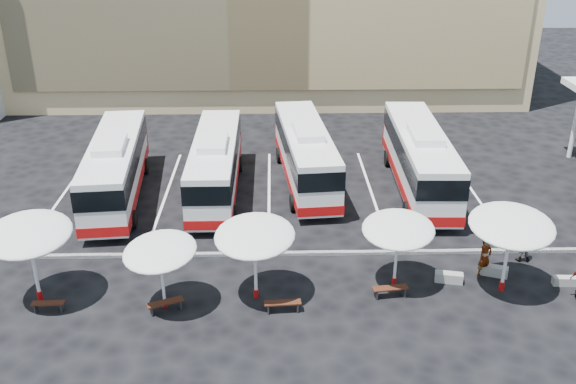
{
  "coord_description": "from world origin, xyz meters",
  "views": [
    {
      "loc": [
        0.31,
        -26.42,
        15.65
      ],
      "look_at": [
        1.0,
        3.0,
        2.2
      ],
      "focal_mm": 40.0,
      "sensor_mm": 36.0,
      "label": 1
    }
  ],
  "objects_px": {
    "sunshade_2": "(255,236)",
    "wood_bench_0": "(48,304)",
    "conc_bench_2": "(565,281)",
    "passenger_0": "(485,257)",
    "conc_bench_1": "(494,271)",
    "bus_2": "(305,152)",
    "wood_bench_3": "(390,290)",
    "passenger_1": "(523,244)",
    "sunshade_1": "(160,252)",
    "wood_bench_1": "(165,304)",
    "bus_1": "(216,163)",
    "sunshade_3": "(398,230)",
    "wood_bench_2": "(283,304)",
    "bus_3": "(419,157)",
    "bus_0": "(116,166)",
    "sunshade_4": "(512,226)",
    "conc_bench_0": "(449,277)",
    "sunshade_0": "(28,234)"
  },
  "relations": [
    {
      "from": "wood_bench_2",
      "to": "wood_bench_1",
      "type": "bearing_deg",
      "value": 178.3
    },
    {
      "from": "sunshade_0",
      "to": "sunshade_1",
      "type": "distance_m",
      "value": 5.51
    },
    {
      "from": "conc_bench_2",
      "to": "passenger_0",
      "type": "xyz_separation_m",
      "value": [
        -3.41,
        0.91,
        0.74
      ]
    },
    {
      "from": "sunshade_1",
      "to": "passenger_0",
      "type": "relative_size",
      "value": 2.13
    },
    {
      "from": "conc_bench_2",
      "to": "passenger_0",
      "type": "distance_m",
      "value": 3.61
    },
    {
      "from": "bus_3",
      "to": "sunshade_3",
      "type": "distance_m",
      "value": 10.96
    },
    {
      "from": "conc_bench_1",
      "to": "conc_bench_2",
      "type": "distance_m",
      "value": 3.06
    },
    {
      "from": "sunshade_1",
      "to": "passenger_0",
      "type": "bearing_deg",
      "value": 8.91
    },
    {
      "from": "bus_1",
      "to": "bus_3",
      "type": "distance_m",
      "value": 11.86
    },
    {
      "from": "bus_3",
      "to": "conc_bench_0",
      "type": "distance_m",
      "value": 10.46
    },
    {
      "from": "wood_bench_2",
      "to": "conc_bench_1",
      "type": "relative_size",
      "value": 1.24
    },
    {
      "from": "wood_bench_0",
      "to": "sunshade_0",
      "type": "bearing_deg",
      "value": 127.32
    },
    {
      "from": "bus_1",
      "to": "conc_bench_1",
      "type": "height_order",
      "value": "bus_1"
    },
    {
      "from": "bus_2",
      "to": "sunshade_4",
      "type": "relative_size",
      "value": 2.94
    },
    {
      "from": "passenger_0",
      "to": "conc_bench_1",
      "type": "bearing_deg",
      "value": -31.81
    },
    {
      "from": "sunshade_0",
      "to": "wood_bench_0",
      "type": "relative_size",
      "value": 3.05
    },
    {
      "from": "sunshade_2",
      "to": "wood_bench_0",
      "type": "distance_m",
      "value": 9.07
    },
    {
      "from": "bus_2",
      "to": "conc_bench_1",
      "type": "relative_size",
      "value": 9.56
    },
    {
      "from": "bus_0",
      "to": "wood_bench_3",
      "type": "xyz_separation_m",
      "value": [
        13.9,
        -10.51,
        -1.57
      ]
    },
    {
      "from": "bus_2",
      "to": "conc_bench_2",
      "type": "relative_size",
      "value": 11.12
    },
    {
      "from": "wood_bench_1",
      "to": "conc_bench_2",
      "type": "distance_m",
      "value": 17.55
    },
    {
      "from": "sunshade_3",
      "to": "wood_bench_1",
      "type": "distance_m",
      "value": 10.32
    },
    {
      "from": "bus_2",
      "to": "wood_bench_3",
      "type": "distance_m",
      "value": 12.98
    },
    {
      "from": "sunshade_2",
      "to": "wood_bench_1",
      "type": "distance_m",
      "value": 4.69
    },
    {
      "from": "bus_0",
      "to": "conc_bench_0",
      "type": "bearing_deg",
      "value": -34.53
    },
    {
      "from": "wood_bench_0",
      "to": "passenger_1",
      "type": "relative_size",
      "value": 0.78
    },
    {
      "from": "conc_bench_1",
      "to": "conc_bench_2",
      "type": "height_order",
      "value": "conc_bench_1"
    },
    {
      "from": "sunshade_2",
      "to": "wood_bench_0",
      "type": "height_order",
      "value": "sunshade_2"
    },
    {
      "from": "conc_bench_1",
      "to": "wood_bench_2",
      "type": "bearing_deg",
      "value": -164.85
    },
    {
      "from": "bus_3",
      "to": "bus_0",
      "type": "bearing_deg",
      "value": -175.41
    },
    {
      "from": "bus_1",
      "to": "wood_bench_0",
      "type": "height_order",
      "value": "bus_1"
    },
    {
      "from": "sunshade_2",
      "to": "conc_bench_2",
      "type": "bearing_deg",
      "value": 2.74
    },
    {
      "from": "passenger_0",
      "to": "sunshade_4",
      "type": "bearing_deg",
      "value": -97.35
    },
    {
      "from": "conc_bench_1",
      "to": "passenger_0",
      "type": "height_order",
      "value": "passenger_0"
    },
    {
      "from": "bus_1",
      "to": "bus_3",
      "type": "xyz_separation_m",
      "value": [
        11.85,
        0.39,
        0.13
      ]
    },
    {
      "from": "wood_bench_2",
      "to": "passenger_0",
      "type": "height_order",
      "value": "passenger_0"
    },
    {
      "from": "wood_bench_3",
      "to": "conc_bench_2",
      "type": "height_order",
      "value": "wood_bench_3"
    },
    {
      "from": "wood_bench_3",
      "to": "bus_0",
      "type": "bearing_deg",
      "value": 142.92
    },
    {
      "from": "conc_bench_2",
      "to": "passenger_0",
      "type": "bearing_deg",
      "value": 165.0
    },
    {
      "from": "wood_bench_3",
      "to": "conc_bench_0",
      "type": "bearing_deg",
      "value": 21.41
    },
    {
      "from": "sunshade_4",
      "to": "wood_bench_3",
      "type": "bearing_deg",
      "value": -175.34
    },
    {
      "from": "sunshade_3",
      "to": "wood_bench_3",
      "type": "height_order",
      "value": "sunshade_3"
    },
    {
      "from": "bus_1",
      "to": "sunshade_2",
      "type": "height_order",
      "value": "bus_1"
    },
    {
      "from": "bus_2",
      "to": "wood_bench_1",
      "type": "bearing_deg",
      "value": -121.18
    },
    {
      "from": "wood_bench_1",
      "to": "conc_bench_2",
      "type": "bearing_deg",
      "value": 5.22
    },
    {
      "from": "sunshade_3",
      "to": "wood_bench_2",
      "type": "distance_m",
      "value": 5.87
    },
    {
      "from": "bus_1",
      "to": "wood_bench_1",
      "type": "xyz_separation_m",
      "value": [
        -1.22,
        -11.85,
        -1.51
      ]
    },
    {
      "from": "bus_3",
      "to": "conc_bench_1",
      "type": "relative_size",
      "value": 9.93
    },
    {
      "from": "wood_bench_0",
      "to": "bus_2",
      "type": "bearing_deg",
      "value": 49.42
    },
    {
      "from": "sunshade_0",
      "to": "wood_bench_0",
      "type": "bearing_deg",
      "value": -52.68
    }
  ]
}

